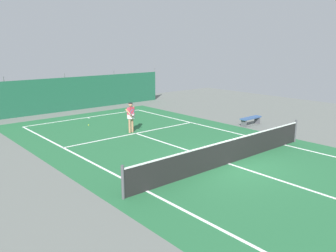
% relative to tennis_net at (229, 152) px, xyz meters
% --- Properties ---
extents(ground_plane, '(36.00, 36.00, 0.00)m').
position_rel_tennis_net_xyz_m(ground_plane, '(0.00, 0.00, -0.51)').
color(ground_plane, slate).
extents(court_surface, '(11.02, 26.60, 0.01)m').
position_rel_tennis_net_xyz_m(court_surface, '(0.00, 0.00, -0.51)').
color(court_surface, '#236038').
rests_on(court_surface, ground).
extents(tennis_net, '(10.12, 0.10, 1.10)m').
position_rel_tennis_net_xyz_m(tennis_net, '(0.00, 0.00, 0.00)').
color(tennis_net, black).
rests_on(tennis_net, ground).
extents(back_fence, '(16.30, 0.98, 2.70)m').
position_rel_tennis_net_xyz_m(back_fence, '(-0.00, 15.44, 0.16)').
color(back_fence, '#195138').
rests_on(back_fence, ground).
extents(tennis_player, '(0.64, 0.80, 1.64)m').
position_rel_tennis_net_xyz_m(tennis_player, '(-0.07, 6.73, 0.45)').
color(tennis_player, '#9E7051').
rests_on(tennis_player, ground).
extents(tennis_ball_near_player, '(0.07, 0.07, 0.07)m').
position_rel_tennis_net_xyz_m(tennis_ball_near_player, '(-1.03, 9.76, -0.48)').
color(tennis_ball_near_player, '#CCDB33').
rests_on(tennis_ball_near_player, ground).
extents(parked_car, '(2.30, 4.34, 1.68)m').
position_rel_tennis_net_xyz_m(parked_car, '(2.78, 17.27, 0.33)').
color(parked_car, black).
rests_on(parked_car, ground).
extents(courtside_bench, '(1.60, 0.40, 0.49)m').
position_rel_tennis_net_xyz_m(courtside_bench, '(6.31, 3.59, -0.14)').
color(courtside_bench, '#335184').
rests_on(courtside_bench, ground).
extents(water_bottle, '(0.08, 0.08, 0.24)m').
position_rel_tennis_net_xyz_m(water_bottle, '(5.88, 1.21, -0.39)').
color(water_bottle, '#338CD8').
rests_on(water_bottle, ground).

